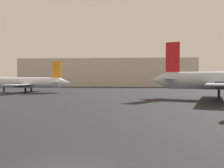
% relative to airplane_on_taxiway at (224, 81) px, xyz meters
% --- Properties ---
extents(airplane_on_taxiway, '(30.09, 25.90, 12.23)m').
position_rel_airplane_on_taxiway_xyz_m(airplane_on_taxiway, '(0.00, 0.00, 0.00)').
color(airplane_on_taxiway, '#B2BCCC').
rests_on(airplane_on_taxiway, ground_plane).
extents(airplane_distant, '(29.49, 20.39, 9.39)m').
position_rel_airplane_on_taxiway_xyz_m(airplane_distant, '(-50.30, 21.53, -0.93)').
color(airplane_distant, silver).
rests_on(airplane_distant, ground_plane).
extents(terminal_building, '(89.45, 19.70, 14.14)m').
position_rel_airplane_on_taxiway_xyz_m(terminal_building, '(-30.16, 77.64, 3.12)').
color(terminal_building, beige).
rests_on(terminal_building, ground_plane).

